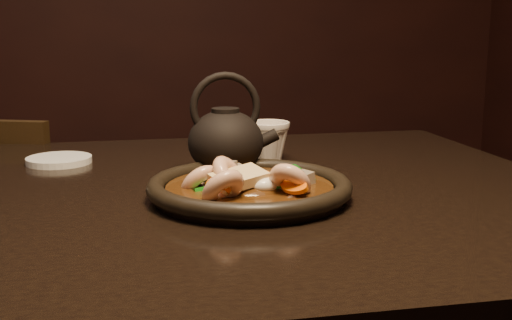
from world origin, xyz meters
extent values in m
cube|color=black|center=(0.00, 0.00, 0.73)|extent=(1.60, 0.90, 0.04)
cylinder|color=black|center=(0.72, 0.37, 0.35)|extent=(0.06, 0.06, 0.71)
cube|color=black|center=(-0.15, 0.66, 0.38)|extent=(0.48, 0.48, 0.04)
cylinder|color=black|center=(-0.24, 0.86, 0.18)|extent=(0.03, 0.03, 0.37)
cylinder|color=black|center=(0.29, -0.07, 0.76)|extent=(0.26, 0.26, 0.01)
torus|color=black|center=(0.29, -0.07, 0.77)|extent=(0.29, 0.29, 0.02)
cylinder|color=#371D0A|center=(0.29, -0.07, 0.76)|extent=(0.24, 0.24, 0.01)
ellipsoid|color=#371D0A|center=(0.29, -0.07, 0.76)|extent=(0.13, 0.12, 0.04)
torus|color=#E8B692|center=(0.26, -0.08, 0.78)|extent=(0.07, 0.07, 0.06)
torus|color=#E8B692|center=(0.24, -0.13, 0.78)|extent=(0.07, 0.07, 0.06)
torus|color=#E8B692|center=(0.33, -0.12, 0.78)|extent=(0.08, 0.08, 0.06)
torus|color=#E8B692|center=(0.22, -0.05, 0.77)|extent=(0.08, 0.07, 0.06)
cube|color=gray|center=(0.26, -0.03, 0.78)|extent=(0.04, 0.04, 0.03)
cube|color=gray|center=(0.28, -0.02, 0.77)|extent=(0.04, 0.04, 0.03)
cube|color=gray|center=(0.26, -0.05, 0.78)|extent=(0.04, 0.03, 0.03)
cube|color=gray|center=(0.27, -0.08, 0.78)|extent=(0.04, 0.04, 0.03)
cube|color=gray|center=(0.36, -0.07, 0.77)|extent=(0.04, 0.04, 0.03)
cube|color=gray|center=(0.26, -0.04, 0.77)|extent=(0.04, 0.04, 0.03)
cylinder|color=#F36107|center=(0.30, -0.07, 0.78)|extent=(0.05, 0.04, 0.04)
cylinder|color=#F36107|center=(0.28, -0.07, 0.78)|extent=(0.05, 0.04, 0.04)
cylinder|color=#F36107|center=(0.27, -0.08, 0.77)|extent=(0.05, 0.04, 0.03)
cylinder|color=#F36107|center=(0.34, -0.13, 0.78)|extent=(0.06, 0.06, 0.03)
cylinder|color=#F36107|center=(0.26, -0.07, 0.78)|extent=(0.05, 0.05, 0.04)
cylinder|color=#F36107|center=(0.24, -0.11, 0.78)|extent=(0.05, 0.06, 0.04)
cube|color=#156813|center=(0.23, -0.08, 0.77)|extent=(0.04, 0.02, 0.01)
cube|color=#156813|center=(0.29, -0.05, 0.77)|extent=(0.04, 0.02, 0.03)
cube|color=#156813|center=(0.37, -0.05, 0.78)|extent=(0.03, 0.04, 0.03)
cube|color=#156813|center=(0.23, -0.05, 0.78)|extent=(0.04, 0.02, 0.02)
cube|color=#156813|center=(0.32, -0.10, 0.78)|extent=(0.02, 0.04, 0.01)
cube|color=#156813|center=(0.27, -0.04, 0.77)|extent=(0.03, 0.04, 0.03)
ellipsoid|color=white|center=(0.24, -0.08, 0.77)|extent=(0.03, 0.03, 0.02)
ellipsoid|color=white|center=(0.30, -0.11, 0.78)|extent=(0.04, 0.03, 0.02)
ellipsoid|color=white|center=(0.29, -0.08, 0.78)|extent=(0.04, 0.04, 0.02)
ellipsoid|color=white|center=(0.26, -0.02, 0.78)|extent=(0.03, 0.03, 0.02)
ellipsoid|color=white|center=(0.25, -0.02, 0.78)|extent=(0.04, 0.03, 0.02)
cube|color=#F3D291|center=(0.27, -0.10, 0.79)|extent=(0.08, 0.07, 0.03)
cylinder|color=white|center=(0.00, 0.23, 0.76)|extent=(0.11, 0.11, 0.01)
imported|color=beige|center=(0.37, 0.18, 0.79)|extent=(0.09, 0.08, 0.08)
ellipsoid|color=black|center=(0.28, 0.08, 0.81)|extent=(0.12, 0.12, 0.10)
cylinder|color=black|center=(0.28, 0.08, 0.85)|extent=(0.04, 0.04, 0.02)
cylinder|color=black|center=(0.34, 0.08, 0.81)|extent=(0.06, 0.02, 0.04)
torus|color=black|center=(0.28, 0.08, 0.86)|extent=(0.11, 0.01, 0.11)
camera|label=1|loc=(0.12, -0.93, 0.99)|focal=45.00mm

